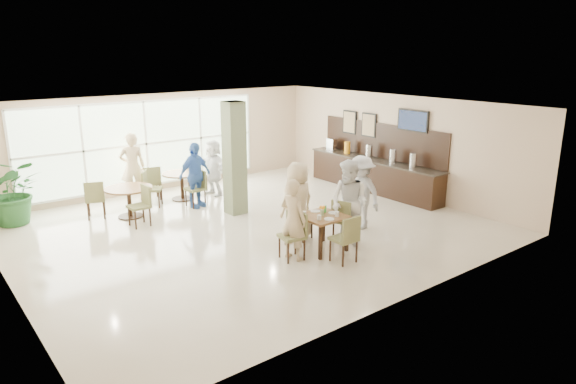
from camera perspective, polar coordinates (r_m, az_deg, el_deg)
ground at (r=11.94m, az=-4.32°, el=-4.03°), size 10.00×10.00×0.00m
room_shell at (r=11.48m, az=-4.49°, el=4.00°), size 10.00×10.00×10.00m
window_bank at (r=15.20m, az=-15.48°, el=5.16°), size 7.00×0.04×7.00m
column at (r=12.75m, az=-5.97°, el=3.73°), size 0.45×0.45×2.80m
main_table at (r=10.46m, az=3.82°, el=-3.15°), size 0.86×0.86×0.75m
round_table_left at (r=13.13m, az=-17.28°, el=-0.23°), size 1.15×1.15×0.75m
round_table_right at (r=14.34m, az=-11.72°, el=1.38°), size 1.05×1.05×0.75m
chairs_main_table at (r=10.53m, az=3.61°, el=-3.99°), size 2.05×1.99×0.95m
chairs_table_left at (r=13.20m, az=-17.20°, el=-0.62°), size 2.10×1.81×0.95m
chairs_table_right at (r=14.37m, az=-11.76°, el=1.05°), size 1.86×1.81×0.95m
tabletop_clutter at (r=10.42m, az=3.89°, el=-2.27°), size 0.74×0.75×0.21m
buffet_counter at (r=15.12m, az=9.48°, el=2.18°), size 0.64×4.70×1.95m
wall_tv at (r=14.31m, az=13.70°, el=7.71°), size 0.06×1.00×0.58m
framed_art_a at (r=15.39m, az=8.97°, el=7.36°), size 0.05×0.55×0.70m
framed_art_b at (r=15.94m, az=6.86°, el=7.72°), size 0.05×0.55×0.70m
potted_plant at (r=13.60m, az=-28.19°, el=0.03°), size 1.86×1.86×1.58m
teen_left at (r=9.96m, az=0.58°, el=-3.08°), size 0.51×0.66×1.62m
teen_far at (r=11.02m, az=1.10°, el=-1.00°), size 0.87×0.52×1.70m
teen_right at (r=10.78m, az=6.83°, el=-1.22°), size 0.79×0.96×1.81m
teen_standing at (r=11.81m, az=8.08°, el=-0.05°), size 0.65×1.11×1.70m
adult_a at (r=13.48m, az=-10.29°, el=1.85°), size 1.11×0.80×1.72m
adult_b at (r=14.61m, az=-8.33°, el=2.71°), size 0.78×1.52×1.58m
adult_standing at (r=14.47m, az=-16.89°, el=2.68°), size 0.78×0.61×1.87m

